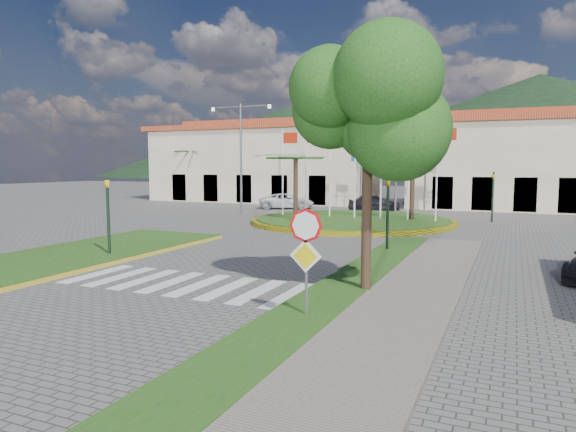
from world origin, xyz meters
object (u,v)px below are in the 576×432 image
at_px(white_van, 286,201).
at_px(car_dark_b, 424,202).
at_px(stop_sign, 306,245).
at_px(deciduous_tree, 368,108).
at_px(roundabout_island, 352,220).
at_px(car_dark_a, 374,203).

xyz_separation_m(white_van, car_dark_b, (10.43, 4.93, -0.08)).
xyz_separation_m(stop_sign, deciduous_tree, (0.60, 3.04, 3.38)).
xyz_separation_m(deciduous_tree, white_van, (-13.56, 25.00, -4.54)).
bearing_deg(roundabout_island, car_dark_a, 94.76).
relative_size(stop_sign, car_dark_b, 0.79).
relative_size(roundabout_island, stop_sign, 4.79).
relative_size(car_dark_a, car_dark_b, 1.19).
distance_m(car_dark_a, car_dark_b, 5.67).
bearing_deg(car_dark_a, roundabout_island, 161.75).
relative_size(stop_sign, deciduous_tree, 0.39).
height_order(deciduous_tree, white_van, deciduous_tree).
distance_m(deciduous_tree, white_van, 28.80).
bearing_deg(stop_sign, car_dark_b, 94.40).
xyz_separation_m(stop_sign, car_dark_b, (-2.54, 32.96, -1.24)).
relative_size(deciduous_tree, car_dark_b, 2.02).
distance_m(white_van, car_dark_a, 7.39).
bearing_deg(stop_sign, roundabout_island, 103.73).
height_order(roundabout_island, car_dark_b, roundabout_island).
distance_m(roundabout_island, stop_sign, 20.69).
distance_m(stop_sign, car_dark_a, 28.74).
bearing_deg(deciduous_tree, car_dark_a, 103.80).
xyz_separation_m(roundabout_island, car_dark_b, (2.36, 12.93, 0.38)).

